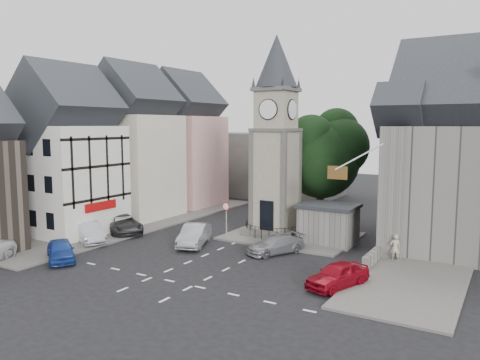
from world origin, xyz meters
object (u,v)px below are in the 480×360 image
Objects in this scene: clock_tower at (276,137)px; pedestrian at (395,248)px; stone_shelter at (328,224)px; car_west_blue at (61,250)px; car_east_red at (338,275)px.

clock_tower is 12.88m from pedestrian.
car_west_blue is (-13.96, -13.48, -0.84)m from stone_shelter.
pedestrian is (10.31, -2.82, -7.18)m from clock_tower.
clock_tower is 18.28m from car_west_blue.
stone_shelter is at bearing 133.46° from car_east_red.
clock_tower is 14.82m from car_east_red.
pedestrian is (1.67, 6.67, 0.23)m from car_east_red.
clock_tower reaches higher than car_west_blue.
car_west_blue is 2.21× the size of pedestrian.
car_west_blue is 18.35m from car_east_red.
car_east_red is at bearing -47.70° from clock_tower.
car_east_red is at bearing 56.27° from pedestrian.
pedestrian is at bearing -15.31° from clock_tower.
stone_shelter is 9.82m from car_east_red.
car_west_blue is at bearing -145.52° from car_east_red.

